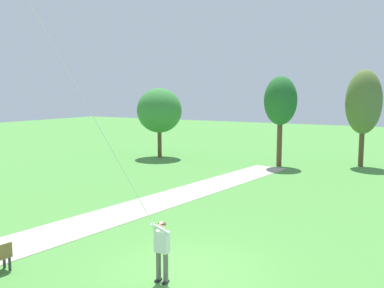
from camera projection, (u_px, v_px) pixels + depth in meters
The scene contains 6 objects.
ground_plane at pixel (187, 271), 12.02m from camera, with size 120.00×120.00×0.00m, color #4C8E3D.
walkway_path at pixel (90, 223), 16.50m from camera, with size 2.40×32.00×0.02m, color #ADA393.
person_kite_flyer at pixel (161, 246), 11.18m from camera, with size 0.52×0.61×1.83m.
tree_treeline_left at pixel (364, 103), 28.75m from camera, with size 2.47×2.42×6.88m.
tree_behind_path at pixel (281, 102), 28.88m from camera, with size 2.31×2.52×6.44m.
tree_treeline_center at pixel (159, 111), 32.98m from camera, with size 3.66×3.54×5.64m.
Camera 1 is at (5.73, -9.93, 5.21)m, focal length 38.11 mm.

